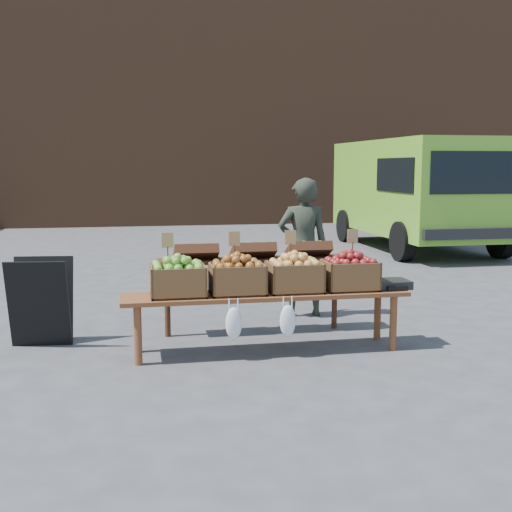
{
  "coord_description": "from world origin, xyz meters",
  "views": [
    {
      "loc": [
        -1.79,
        -5.95,
        1.76
      ],
      "look_at": [
        -0.57,
        0.36,
        0.85
      ],
      "focal_mm": 45.0,
      "sensor_mm": 36.0,
      "label": 1
    }
  ],
  "objects": [
    {
      "name": "crate_russet_pears",
      "position": [
        -0.85,
        -0.14,
        0.71
      ],
      "size": [
        0.5,
        0.4,
        0.28
      ],
      "primitive_type": null,
      "color": "#9C4E1A",
      "rests_on": "display_bench"
    },
    {
      "name": "ground",
      "position": [
        0.0,
        0.0,
        0.0
      ],
      "size": [
        80.0,
        80.0,
        0.0
      ],
      "primitive_type": "plane",
      "color": "#464648"
    },
    {
      "name": "crate_green_apples",
      "position": [
        0.25,
        -0.14,
        0.71
      ],
      "size": [
        0.5,
        0.4,
        0.28
      ],
      "primitive_type": null,
      "color": "maroon",
      "rests_on": "display_bench"
    },
    {
      "name": "crate_red_apples",
      "position": [
        -0.3,
        -0.14,
        0.71
      ],
      "size": [
        0.5,
        0.4,
        0.28
      ],
      "primitive_type": null,
      "color": "#A38A35",
      "rests_on": "display_bench"
    },
    {
      "name": "back_table",
      "position": [
        -0.56,
        0.58,
        0.52
      ],
      "size": [
        2.1,
        0.44,
        1.04
      ],
      "primitive_type": null,
      "color": "#3F2012",
      "rests_on": "ground"
    },
    {
      "name": "crate_golden_apples",
      "position": [
        -1.4,
        -0.14,
        0.71
      ],
      "size": [
        0.5,
        0.4,
        0.28
      ],
      "primitive_type": null,
      "color": "#407A26",
      "rests_on": "display_bench"
    },
    {
      "name": "weighing_scale",
      "position": [
        0.68,
        -0.14,
        0.61
      ],
      "size": [
        0.34,
        0.3,
        0.08
      ],
      "primitive_type": "cube",
      "color": "black",
      "rests_on": "display_bench"
    },
    {
      "name": "delivery_van",
      "position": [
        4.1,
        6.68,
        1.14
      ],
      "size": [
        2.35,
        5.09,
        2.27
      ],
      "primitive_type": null,
      "rotation": [
        0.0,
        0.0,
        0.0
      ],
      "color": "#63A629",
      "rests_on": "ground"
    },
    {
      "name": "vendor",
      "position": [
        0.16,
        1.23,
        0.81
      ],
      "size": [
        0.63,
        0.45,
        1.62
      ],
      "primitive_type": "imported",
      "rotation": [
        0.0,
        0.0,
        3.04
      ],
      "color": "#282E23",
      "rests_on": "ground"
    },
    {
      "name": "display_bench",
      "position": [
        -0.57,
        -0.14,
        0.28
      ],
      "size": [
        2.7,
        0.56,
        0.57
      ],
      "primitive_type": null,
      "color": "brown",
      "rests_on": "ground"
    },
    {
      "name": "brick_building",
      "position": [
        0.0,
        15.0,
        5.0
      ],
      "size": [
        24.0,
        4.0,
        10.0
      ],
      "primitive_type": "cube",
      "color": "brown",
      "rests_on": "ground"
    },
    {
      "name": "chalkboard_sign",
      "position": [
        -2.69,
        0.48,
        0.44
      ],
      "size": [
        0.61,
        0.38,
        0.88
      ],
      "primitive_type": null,
      "rotation": [
        0.0,
        0.0,
        -0.11
      ],
      "color": "black",
      "rests_on": "ground"
    }
  ]
}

